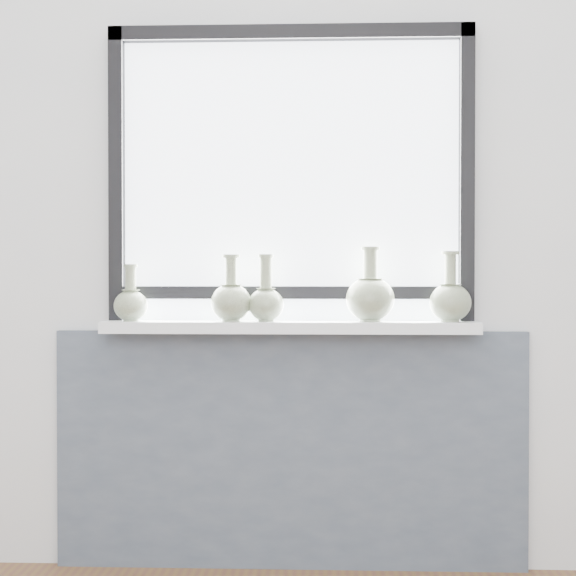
{
  "coord_description": "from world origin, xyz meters",
  "views": [
    {
      "loc": [
        0.12,
        -1.39,
        1.07
      ],
      "look_at": [
        0.0,
        1.55,
        1.02
      ],
      "focal_mm": 55.0,
      "sensor_mm": 36.0,
      "label": 1
    }
  ],
  "objects_px": {
    "vase_a": "(131,303)",
    "vase_c": "(266,300)",
    "windowsill": "(290,327)",
    "vase_e": "(450,300)",
    "vase_d": "(370,296)",
    "vase_b": "(231,300)"
  },
  "relations": [
    {
      "from": "vase_a",
      "to": "vase_c",
      "type": "bearing_deg",
      "value": 1.4
    },
    {
      "from": "windowsill",
      "to": "vase_e",
      "type": "bearing_deg",
      "value": -1.52
    },
    {
      "from": "vase_d",
      "to": "vase_b",
      "type": "bearing_deg",
      "value": -178.6
    },
    {
      "from": "vase_b",
      "to": "vase_e",
      "type": "height_order",
      "value": "vase_e"
    },
    {
      "from": "windowsill",
      "to": "vase_c",
      "type": "distance_m",
      "value": 0.13
    },
    {
      "from": "windowsill",
      "to": "vase_d",
      "type": "distance_m",
      "value": 0.3
    },
    {
      "from": "windowsill",
      "to": "vase_b",
      "type": "bearing_deg",
      "value": -174.81
    },
    {
      "from": "windowsill",
      "to": "vase_a",
      "type": "distance_m",
      "value": 0.57
    },
    {
      "from": "windowsill",
      "to": "vase_e",
      "type": "xyz_separation_m",
      "value": [
        0.56,
        -0.01,
        0.1
      ]
    },
    {
      "from": "vase_b",
      "to": "vase_e",
      "type": "xyz_separation_m",
      "value": [
        0.77,
        0.0,
        0.0
      ]
    },
    {
      "from": "vase_b",
      "to": "vase_c",
      "type": "distance_m",
      "value": 0.12
    },
    {
      "from": "windowsill",
      "to": "vase_e",
      "type": "relative_size",
      "value": 5.37
    },
    {
      "from": "vase_b",
      "to": "vase_c",
      "type": "xyz_separation_m",
      "value": [
        0.12,
        0.0,
        -0.0
      ]
    },
    {
      "from": "vase_a",
      "to": "vase_e",
      "type": "bearing_deg",
      "value": 0.54
    },
    {
      "from": "vase_a",
      "to": "vase_e",
      "type": "relative_size",
      "value": 0.82
    },
    {
      "from": "vase_c",
      "to": "vase_e",
      "type": "relative_size",
      "value": 0.96
    },
    {
      "from": "vase_c",
      "to": "vase_e",
      "type": "bearing_deg",
      "value": -0.1
    },
    {
      "from": "vase_d",
      "to": "vase_c",
      "type": "bearing_deg",
      "value": -178.92
    },
    {
      "from": "vase_b",
      "to": "vase_c",
      "type": "height_order",
      "value": "same"
    },
    {
      "from": "windowsill",
      "to": "vase_b",
      "type": "height_order",
      "value": "vase_b"
    },
    {
      "from": "vase_a",
      "to": "vase_e",
      "type": "height_order",
      "value": "vase_e"
    },
    {
      "from": "windowsill",
      "to": "vase_d",
      "type": "bearing_deg",
      "value": -1.38
    }
  ]
}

